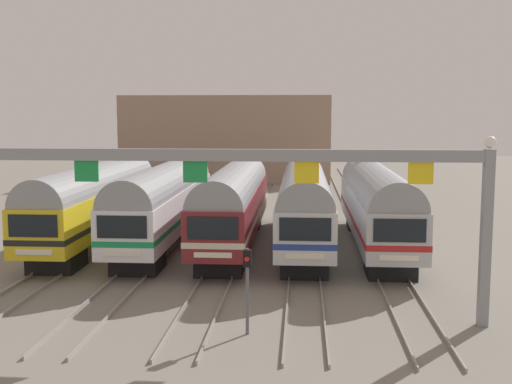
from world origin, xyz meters
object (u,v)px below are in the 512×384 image
commuter_train_yellow (96,199)px  yard_signal_mast (247,275)px  commuter_train_white (164,200)px  commuter_train_silver (304,201)px  commuter_train_stainless (376,202)px  catenary_gantry (195,182)px  commuter_train_maroon (234,201)px

commuter_train_yellow → yard_signal_mast: commuter_train_yellow is taller
yard_signal_mast → commuter_train_white: bearing=112.3°
commuter_train_silver → commuter_train_stainless: commuter_train_stainless is taller
catenary_gantry → commuter_train_stainless: bearing=58.7°
commuter_train_stainless → yard_signal_mast: commuter_train_stainless is taller
commuter_train_silver → yard_signal_mast: bearing=-97.8°
commuter_train_maroon → commuter_train_silver: (4.10, -0.00, -0.00)m
commuter_train_maroon → yard_signal_mast: bearing=-82.2°
commuter_train_white → commuter_train_silver: commuter_train_white is taller
commuter_train_white → commuter_train_maroon: size_ratio=1.00×
commuter_train_white → catenary_gantry: catenary_gantry is taller
catenary_gantry → yard_signal_mast: (2.05, -1.54, -3.09)m
catenary_gantry → commuter_train_white: bearing=106.9°
commuter_train_silver → commuter_train_stainless: size_ratio=1.00×
commuter_train_silver → commuter_train_yellow: bearing=180.0°
commuter_train_white → catenary_gantry: 14.34m
commuter_train_white → yard_signal_mast: bearing=-67.7°
commuter_train_maroon → catenary_gantry: bearing=-90.0°
commuter_train_white → commuter_train_stainless: bearing=0.0°
commuter_train_maroon → commuter_train_silver: bearing=-0.1°
commuter_train_maroon → catenary_gantry: 13.74m
commuter_train_stainless → commuter_train_white: bearing=180.0°
commuter_train_yellow → commuter_train_silver: size_ratio=1.00×
commuter_train_yellow → commuter_train_maroon: bearing=0.0°
commuter_train_yellow → commuter_train_stainless: 16.42m
commuter_train_maroon → catenary_gantry: catenary_gantry is taller
commuter_train_yellow → commuter_train_white: same height
commuter_train_yellow → commuter_train_silver: 12.31m
commuter_train_white → commuter_train_maroon: same height
commuter_train_stainless → yard_signal_mast: size_ratio=5.83×
catenary_gantry → yard_signal_mast: bearing=-36.9°
commuter_train_white → yard_signal_mast: 16.26m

